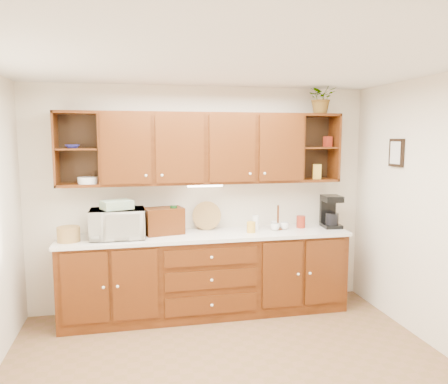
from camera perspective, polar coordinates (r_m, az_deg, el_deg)
name	(u,v)px	position (r m, az deg, el deg)	size (l,w,h in m)	color
floor	(236,381)	(3.96, 1.59, -23.45)	(4.00, 4.00, 0.00)	brown
ceiling	(237,60)	(3.46, 1.74, 16.89)	(4.00, 4.00, 0.00)	white
back_wall	(202,198)	(5.17, -2.88, -0.79)	(4.00, 4.00, 0.00)	beige
base_cabinets	(207,275)	(5.08, -2.28, -10.80)	(3.20, 0.60, 0.90)	#381706
countertop	(207,235)	(4.94, -2.29, -5.64)	(3.24, 0.64, 0.04)	white
upper_cabinets	(205,148)	(4.97, -2.52, 5.75)	(3.20, 0.33, 0.80)	#381706
undercabinet_light	(205,186)	(4.94, -2.50, 0.83)	(0.40, 0.05, 0.03)	white
framed_picture	(396,153)	(5.05, 21.60, 4.79)	(0.03, 0.24, 0.30)	black
wicker_basket	(69,234)	(4.82, -19.64, -5.21)	(0.23, 0.23, 0.15)	olive
microwave	(117,224)	(4.81, -13.76, -4.04)	(0.57, 0.39, 0.32)	silver
towel_stack	(117,205)	(4.77, -13.83, -1.63)	(0.30, 0.22, 0.09)	#C0C75D
wine_bottle	(174,220)	(4.90, -6.58, -3.62)	(0.08, 0.08, 0.32)	black
woven_tray	(207,229)	(5.14, -2.26, -4.81)	(0.33, 0.33, 0.02)	olive
bread_box	(164,221)	(4.93, -7.86, -3.76)	(0.42, 0.26, 0.29)	#381706
mug_tree	(278,226)	(5.18, 7.05, -4.37)	(0.26, 0.26, 0.29)	#381706
canister_red	(301,222)	(5.30, 10.00, -3.85)	(0.10, 0.10, 0.14)	maroon
canister_white	(256,222)	(5.14, 4.15, -3.97)	(0.08, 0.08, 0.17)	white
canister_yellow	(251,227)	(4.98, 3.56, -4.61)	(0.10, 0.10, 0.12)	gold
coffee_maker	(331,212)	(5.40, 13.74, -2.53)	(0.23, 0.28, 0.39)	black
bowl_stack	(72,146)	(4.90, -19.19, 5.64)	(0.15, 0.15, 0.04)	navy
plate_stack	(88,180)	(4.91, -17.34, 1.46)	(0.21, 0.21, 0.07)	white
pantry_box_yellow	(317,172)	(5.36, 12.05, 2.63)	(0.10, 0.08, 0.17)	gold
pantry_box_red	(328,142)	(5.39, 13.40, 6.42)	(0.08, 0.07, 0.12)	maroon
potted_plant	(322,98)	(5.33, 12.64, 11.95)	(0.33, 0.29, 0.37)	#999999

